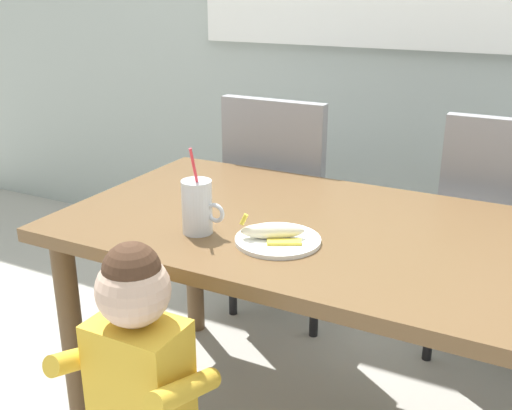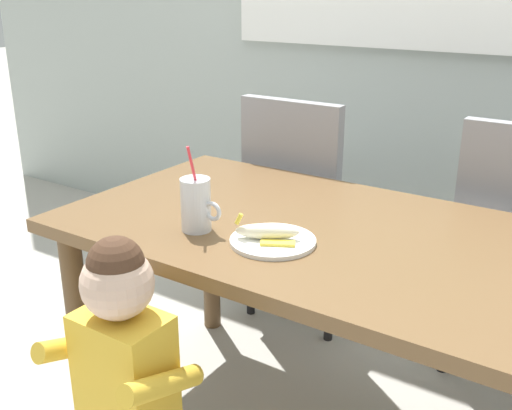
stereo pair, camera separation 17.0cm
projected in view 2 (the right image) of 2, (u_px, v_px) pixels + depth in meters
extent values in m
cube|color=brown|center=(328.00, 236.00, 1.70)|extent=(1.55, 0.84, 0.04)
cylinder|color=brown|center=(79.00, 327.00, 1.92)|extent=(0.07, 0.07, 0.68)
cylinder|color=brown|center=(211.00, 252.00, 2.45)|extent=(0.07, 0.07, 0.68)
cube|color=gray|center=(313.00, 213.00, 2.55)|extent=(0.44, 0.44, 0.06)
cube|color=gray|center=(290.00, 163.00, 2.30)|extent=(0.42, 0.05, 0.48)
cylinder|color=black|center=(369.00, 259.00, 2.69)|extent=(0.04, 0.04, 0.42)
cylinder|color=black|center=(295.00, 240.00, 2.88)|extent=(0.04, 0.04, 0.42)
cylinder|color=black|center=(330.00, 293.00, 2.39)|extent=(0.04, 0.04, 0.42)
cylinder|color=black|center=(251.00, 270.00, 2.59)|extent=(0.04, 0.04, 0.42)
cylinder|color=black|center=(475.00, 281.00, 2.49)|extent=(0.04, 0.04, 0.42)
cylinder|color=black|center=(447.00, 321.00, 2.19)|extent=(0.04, 0.04, 0.42)
cube|color=gold|center=(125.00, 371.00, 1.45)|extent=(0.22, 0.15, 0.30)
sphere|color=beige|center=(117.00, 283.00, 1.37)|extent=(0.17, 0.17, 0.17)
sphere|color=#472D1E|center=(116.00, 265.00, 1.35)|extent=(0.13, 0.13, 0.13)
cylinder|color=gold|center=(78.00, 346.00, 1.49)|extent=(0.05, 0.24, 0.13)
cylinder|color=gold|center=(163.00, 385.00, 1.35)|extent=(0.05, 0.24, 0.13)
cylinder|color=silver|center=(196.00, 205.00, 1.66)|extent=(0.08, 0.08, 0.15)
cylinder|color=#8C6647|center=(196.00, 215.00, 1.67)|extent=(0.07, 0.07, 0.08)
torus|color=silver|center=(213.00, 211.00, 1.64)|extent=(0.06, 0.01, 0.06)
cylinder|color=#E5333F|center=(196.00, 182.00, 1.63)|extent=(0.01, 0.07, 0.21)
cylinder|color=white|center=(273.00, 241.00, 1.60)|extent=(0.23, 0.23, 0.01)
ellipsoid|color=#F4EAC6|center=(267.00, 231.00, 1.59)|extent=(0.17, 0.12, 0.04)
cube|color=yellow|center=(278.00, 243.00, 1.56)|extent=(0.09, 0.07, 0.01)
cube|color=yellow|center=(276.00, 232.00, 1.63)|extent=(0.09, 0.07, 0.01)
cylinder|color=yellow|center=(239.00, 219.00, 1.59)|extent=(0.03, 0.02, 0.03)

